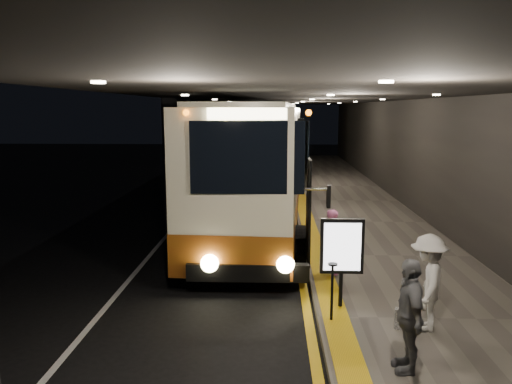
{
  "coord_description": "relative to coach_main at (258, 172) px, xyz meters",
  "views": [
    {
      "loc": [
        1.66,
        -12.17,
        4.06
      ],
      "look_at": [
        1.15,
        1.89,
        1.7
      ],
      "focal_mm": 35.0,
      "sensor_mm": 36.0,
      "label": 1
    }
  ],
  "objects": [
    {
      "name": "kerb_stripe_yellow",
      "position": [
        1.24,
        0.54,
        -1.96
      ],
      "size": [
        0.18,
        50.0,
        0.01
      ],
      "primitive_type": "cube",
      "color": "gold",
      "rests_on": "ground"
    },
    {
      "name": "coach_main",
      "position": [
        0.0,
        0.0,
        0.0
      ],
      "size": [
        3.47,
        13.21,
        4.09
      ],
      "rotation": [
        0.0,
        0.0,
        -0.06
      ],
      "color": "#EAE3C4",
      "rests_on": "ground"
    },
    {
      "name": "coach_second",
      "position": [
        -0.25,
        11.25,
        -0.02
      ],
      "size": [
        3.17,
        12.96,
        4.05
      ],
      "rotation": [
        0.0,
        0.0,
        0.04
      ],
      "color": "#EAE3C4",
      "rests_on": "ground"
    },
    {
      "name": "terminal_wall",
      "position": [
        5.89,
        0.54,
        1.04
      ],
      "size": [
        0.1,
        50.0,
        6.0
      ],
      "primitive_type": "cube",
      "color": "black",
      "rests_on": "ground"
    },
    {
      "name": "ground",
      "position": [
        -1.11,
        -4.46,
        -1.96
      ],
      "size": [
        90.0,
        90.0,
        0.0
      ],
      "primitive_type": "plane",
      "color": "black"
    },
    {
      "name": "coach_third",
      "position": [
        -0.27,
        25.72,
        -0.13
      ],
      "size": [
        3.36,
        12.28,
        3.81
      ],
      "rotation": [
        0.0,
        0.0,
        0.07
      ],
      "color": "#EAE3C4",
      "rests_on": "ground"
    },
    {
      "name": "passenger_waiting_white",
      "position": [
        3.3,
        -8.08,
        -0.94
      ],
      "size": [
        0.86,
        1.23,
        1.73
      ],
      "primitive_type": "imported",
      "rotation": [
        0.0,
        0.0,
        -1.91
      ],
      "color": "beige",
      "rests_on": "sidewalk"
    },
    {
      "name": "sidewalk",
      "position": [
        3.64,
        0.54,
        -1.89
      ],
      "size": [
        4.5,
        50.0,
        0.15
      ],
      "primitive_type": "cube",
      "color": "#514C44",
      "rests_on": "ground"
    },
    {
      "name": "bag_polka",
      "position": [
        2.89,
        -8.13,
        -1.62
      ],
      "size": [
        0.33,
        0.22,
        0.37
      ],
      "primitive_type": "cube",
      "rotation": [
        0.0,
        0.0,
        -0.31
      ],
      "color": "black",
      "rests_on": "sidewalk"
    },
    {
      "name": "info_sign",
      "position": [
        1.89,
        -7.13,
        -0.6
      ],
      "size": [
        0.85,
        0.12,
        1.8
      ],
      "rotation": [
        0.0,
        0.0,
        0.0
      ],
      "color": "black",
      "rests_on": "sidewalk"
    },
    {
      "name": "support_columns",
      "position": [
        -2.61,
        -0.46,
        0.24
      ],
      "size": [
        0.8,
        24.8,
        4.4
      ],
      "color": "black",
      "rests_on": "ground"
    },
    {
      "name": "canopy",
      "position": [
        1.39,
        0.54,
        2.64
      ],
      "size": [
        9.0,
        50.0,
        0.4
      ],
      "primitive_type": "cube",
      "color": "black",
      "rests_on": "support_columns"
    },
    {
      "name": "passenger_boarding",
      "position": [
        1.97,
        -5.06,
        -1.03
      ],
      "size": [
        0.49,
        0.64,
        1.56
      ],
      "primitive_type": "imported",
      "rotation": [
        0.0,
        0.0,
        1.79
      ],
      "color": "#C95E97",
      "rests_on": "sidewalk"
    },
    {
      "name": "lane_line_white",
      "position": [
        -2.91,
        0.54,
        -1.96
      ],
      "size": [
        0.12,
        50.0,
        0.01
      ],
      "primitive_type": "cube",
      "color": "silver",
      "rests_on": "ground"
    },
    {
      "name": "tactile_strip",
      "position": [
        1.74,
        0.54,
        -1.8
      ],
      "size": [
        0.5,
        50.0,
        0.01
      ],
      "primitive_type": "cube",
      "color": "gold",
      "rests_on": "sidewalk"
    },
    {
      "name": "stanchion_post",
      "position": [
        1.64,
        -7.78,
        -1.27
      ],
      "size": [
        0.05,
        0.05,
        1.09
      ],
      "primitive_type": "cylinder",
      "color": "black",
      "rests_on": "sidewalk"
    },
    {
      "name": "passenger_waiting_grey",
      "position": [
        2.58,
        -9.54,
        -0.94
      ],
      "size": [
        0.54,
        1.03,
        1.75
      ],
      "primitive_type": "imported",
      "rotation": [
        0.0,
        0.0,
        -1.58
      ],
      "color": "#515256",
      "rests_on": "sidewalk"
    }
  ]
}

